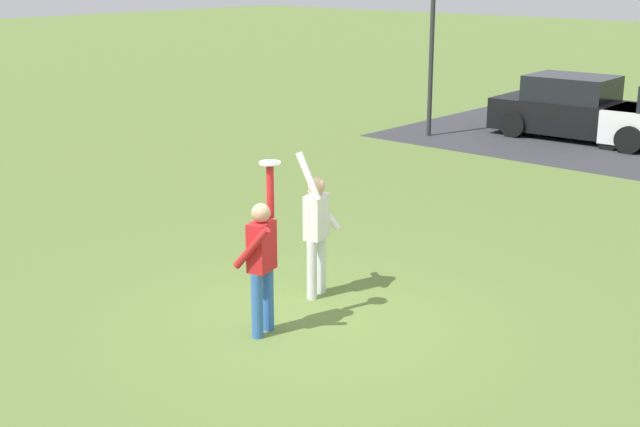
{
  "coord_description": "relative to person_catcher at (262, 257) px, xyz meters",
  "views": [
    {
      "loc": [
        6.85,
        -7.52,
        4.37
      ],
      "look_at": [
        -0.34,
        0.67,
        1.22
      ],
      "focal_mm": 48.96,
      "sensor_mm": 36.0,
      "label": 1
    }
  ],
  "objects": [
    {
      "name": "parked_car_black",
      "position": [
        -2.75,
        14.11,
        -0.25
      ],
      "size": [
        4.18,
        2.19,
        1.59
      ],
      "rotation": [
        0.0,
        0.0,
        0.05
      ],
      "color": "black",
      "rests_on": "ground_plane"
    },
    {
      "name": "lamppost_by_lot",
      "position": [
        -5.69,
        11.85,
        1.6
      ],
      "size": [
        0.28,
        0.28,
        4.26
      ],
      "color": "#2D2D33",
      "rests_on": "ground_plane"
    },
    {
      "name": "person_catcher",
      "position": [
        0.0,
        0.0,
        0.0
      ],
      "size": [
        0.49,
        0.58,
        2.08
      ],
      "rotation": [
        0.0,
        0.0,
        1.82
      ],
      "color": "#3366B7",
      "rests_on": "ground_plane"
    },
    {
      "name": "frisbee_disc",
      "position": [
        -0.06,
        0.22,
        1.11
      ],
      "size": [
        0.26,
        0.26,
        0.02
      ],
      "primitive_type": "cylinder",
      "color": "white",
      "rests_on": "person_catcher"
    },
    {
      "name": "ground_plane",
      "position": [
        0.17,
        0.58,
        -0.98
      ],
      "size": [
        120.0,
        120.0,
        0.0
      ],
      "primitive_type": "plane",
      "color": "olive"
    },
    {
      "name": "person_defender",
      "position": [
        -0.35,
        1.38,
        -0.0
      ],
      "size": [
        0.53,
        0.62,
        2.04
      ],
      "rotation": [
        0.0,
        0.0,
        4.96
      ],
      "color": "silver",
      "rests_on": "ground_plane"
    }
  ]
}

